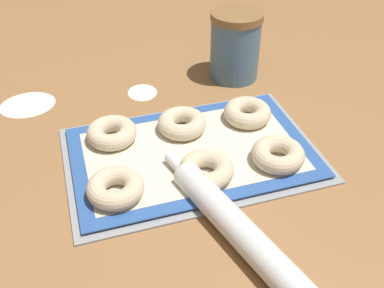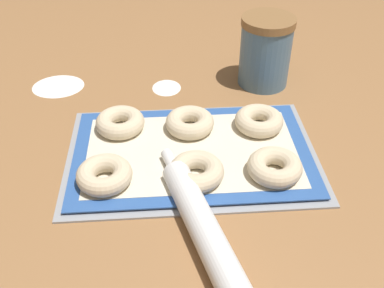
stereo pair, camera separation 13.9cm
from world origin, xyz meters
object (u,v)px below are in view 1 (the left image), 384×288
object	(u,v)px
bagel_back_right	(247,113)
bagel_back_left	(112,133)
bagel_front_right	(278,154)
bagel_front_center	(206,170)
rolling_pin	(256,248)
flour_canister	(235,45)
bagel_front_left	(115,188)
bagel_back_center	(182,123)
baking_tray	(192,154)

from	to	relation	value
bagel_back_right	bagel_back_left	bearing A→B (deg)	177.06
bagel_front_right	bagel_front_center	bearing A→B (deg)	-179.47
bagel_front_center	bagel_front_right	xyz separation A→B (m)	(0.13, 0.00, 0.00)
bagel_back_right	rolling_pin	size ratio (longest dim) A/B	0.20
flour_canister	bagel_front_center	bearing A→B (deg)	-118.67
bagel_front_right	bagel_back_left	distance (m)	0.30
bagel_back_left	rolling_pin	bearing A→B (deg)	-65.01
bagel_front_left	rolling_pin	size ratio (longest dim) A/B	0.20
bagel_front_left	bagel_back_center	size ratio (longest dim) A/B	1.00
rolling_pin	bagel_back_center	bearing A→B (deg)	93.12
bagel_front_right	bagel_back_center	size ratio (longest dim) A/B	1.00
bagel_back_right	rolling_pin	bearing A→B (deg)	-110.67
flour_canister	rolling_pin	distance (m)	0.51
bagel_front_center	flour_canister	size ratio (longest dim) A/B	0.60
bagel_front_left	bagel_back_right	world-z (taller)	same
baking_tray	bagel_front_center	size ratio (longest dim) A/B	4.86
rolling_pin	bagel_front_center	bearing A→B (deg)	95.22
flour_canister	bagel_front_right	bearing A→B (deg)	-97.84
bagel_front_right	bagel_back_right	bearing A→B (deg)	90.42
bagel_back_left	bagel_back_center	bearing A→B (deg)	-4.26
baking_tray	bagel_back_left	bearing A→B (deg)	149.96
bagel_front_right	bagel_back_right	distance (m)	0.13
bagel_back_center	bagel_front_center	bearing A→B (deg)	-89.46
bagel_front_left	bagel_front_right	bearing A→B (deg)	-0.21
bagel_front_left	flour_canister	distance (m)	0.45
bagel_front_left	bagel_back_left	bearing A→B (deg)	82.98
rolling_pin	bagel_back_left	bearing A→B (deg)	114.99
bagel_back_left	flour_canister	distance (m)	0.35
bagel_front_left	rolling_pin	distance (m)	0.23
bagel_front_left	flour_canister	xyz separation A→B (m)	(0.32, 0.31, 0.05)
bagel_front_center	flour_canister	xyz separation A→B (m)	(0.17, 0.31, 0.05)
bagel_back_left	bagel_back_right	distance (m)	0.26
bagel_back_center	rolling_pin	xyz separation A→B (m)	(0.02, -0.30, -0.00)
flour_canister	baking_tray	bearing A→B (deg)	-125.56
bagel_back_center	rolling_pin	world-z (taller)	rolling_pin
bagel_front_right	flour_canister	world-z (taller)	flour_canister
bagel_back_left	rolling_pin	xyz separation A→B (m)	(0.14, -0.31, -0.00)
flour_canister	rolling_pin	world-z (taller)	flour_canister
bagel_back_left	flour_canister	bearing A→B (deg)	29.21
flour_canister	bagel_front_left	bearing A→B (deg)	-135.68
bagel_front_center	bagel_back_left	distance (m)	0.19
bagel_front_left	bagel_front_center	xyz separation A→B (m)	(0.15, -0.00, 0.00)
bagel_front_left	bagel_front_center	world-z (taller)	same
bagel_front_right	bagel_back_right	world-z (taller)	same
bagel_front_center	bagel_front_right	bearing A→B (deg)	0.53
bagel_front_right	bagel_front_left	bearing A→B (deg)	179.79
baking_tray	flour_canister	bearing A→B (deg)	54.44
bagel_front_right	rolling_pin	distance (m)	0.20
baking_tray	bagel_front_right	xyz separation A→B (m)	(0.13, -0.07, 0.02)
bagel_back_center	flour_canister	xyz separation A→B (m)	(0.17, 0.18, 0.05)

